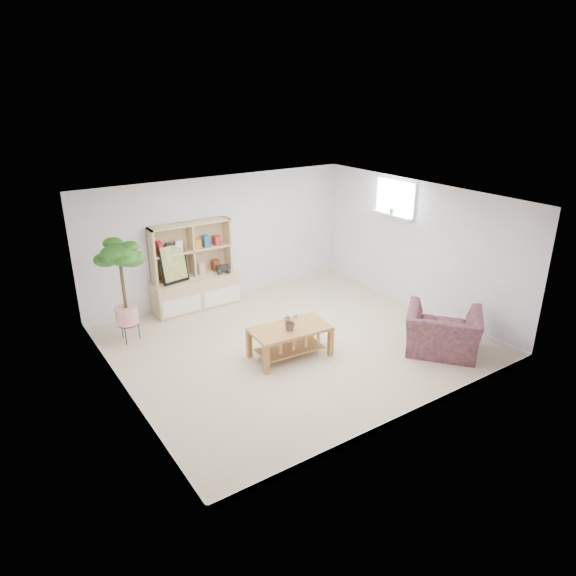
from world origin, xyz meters
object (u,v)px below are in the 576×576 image
armchair (443,329)px  floor_tree (124,292)px  storage_unit (195,267)px  coffee_table (290,342)px

armchair → floor_tree: bearing=12.5°
storage_unit → armchair: 4.54m
storage_unit → coffee_table: bearing=-80.7°
floor_tree → coffee_table: bearing=-45.1°
armchair → coffee_table: bearing=20.1°
coffee_table → armchair: bearing=-26.5°
storage_unit → armchair: size_ratio=1.47×
floor_tree → armchair: (3.98, -3.17, -0.46)m
storage_unit → coffee_table: size_ratio=1.36×
coffee_table → floor_tree: 2.79m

